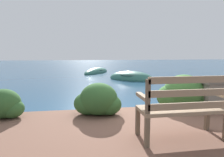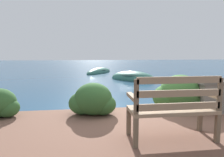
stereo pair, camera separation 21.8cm
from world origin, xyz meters
The scene contains 8 objects.
ground_plane centered at (0.00, 0.00, 0.00)m, with size 80.00×80.00×0.00m.
park_bench centered at (0.15, -1.78, 0.70)m, with size 1.22×0.48×0.93m.
hedge_clump_far_left centered at (-2.74, -0.34, 0.46)m, with size 0.82×0.59×0.56m.
hedge_clump_left centered at (-0.93, -0.43, 0.50)m, with size 0.95×0.68×0.64m.
hedge_clump_centre centered at (0.96, -0.32, 0.55)m, with size 1.12×0.81×0.76m.
rowboat_nearest centered at (1.54, 6.33, 0.07)m, with size 2.80×2.68×0.83m.
rowboat_mid centered at (-0.03, 10.40, 0.06)m, with size 2.50×3.30×0.69m.
mooring_buoy centered at (1.89, 8.36, 0.09)m, with size 0.55×0.55×0.50m.
Camera 1 is at (-1.28, -4.32, 1.44)m, focal length 32.00 mm.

